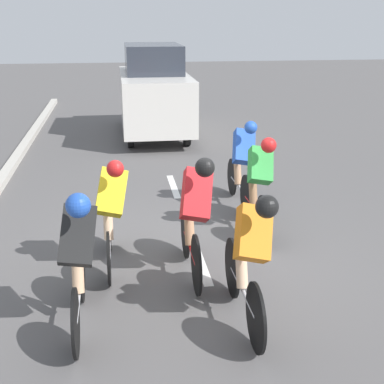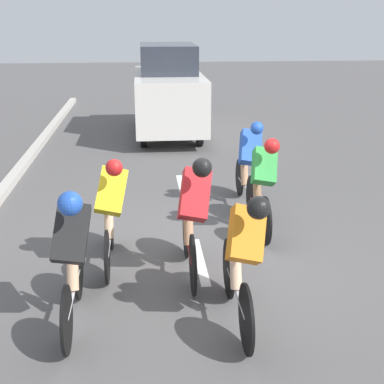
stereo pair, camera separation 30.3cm
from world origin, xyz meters
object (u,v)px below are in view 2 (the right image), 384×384
object	(u,v)px
cyclist_green	(262,183)
cyclist_black	(72,253)
cyclist_orange	(243,256)
cyclist_blue	(249,162)
cyclist_yellow	(111,209)
cyclist_red	(193,214)
support_car	(168,91)

from	to	relation	value
cyclist_green	cyclist_black	bearing A→B (deg)	43.47
cyclist_orange	cyclist_blue	bearing A→B (deg)	-101.94
cyclist_yellow	cyclist_black	xyz separation A→B (m)	(0.31, 1.35, 0.05)
cyclist_red	cyclist_orange	bearing A→B (deg)	109.17
cyclist_red	cyclist_blue	world-z (taller)	cyclist_red
cyclist_yellow	cyclist_black	size ratio (longest dim) A/B	0.96
cyclist_blue	cyclist_orange	bearing A→B (deg)	78.06
support_car	cyclist_black	bearing A→B (deg)	81.15
cyclist_red	cyclist_blue	bearing A→B (deg)	-115.36
cyclist_black	cyclist_blue	size ratio (longest dim) A/B	1.01
cyclist_green	cyclist_red	bearing A→B (deg)	49.31
cyclist_red	cyclist_yellow	size ratio (longest dim) A/B	1.03
cyclist_blue	cyclist_red	bearing A→B (deg)	64.64
cyclist_orange	cyclist_blue	size ratio (longest dim) A/B	1.03
cyclist_yellow	cyclist_orange	size ratio (longest dim) A/B	0.94
cyclist_blue	cyclist_yellow	bearing A→B (deg)	43.77
cyclist_red	cyclist_blue	distance (m)	2.66
cyclist_red	cyclist_green	bearing A→B (deg)	-130.69
cyclist_yellow	support_car	distance (m)	7.85
cyclist_red	support_car	xyz separation A→B (m)	(-0.13, -8.13, 0.33)
support_car	cyclist_orange	bearing A→B (deg)	91.64
cyclist_black	cyclist_orange	bearing A→B (deg)	175.20
cyclist_orange	cyclist_green	size ratio (longest dim) A/B	1.03
cyclist_orange	cyclist_black	size ratio (longest dim) A/B	1.02
cyclist_orange	support_car	distance (m)	9.27
cyclist_orange	cyclist_black	bearing A→B (deg)	-4.80
cyclist_blue	cyclist_black	bearing A→B (deg)	54.33
cyclist_yellow	support_car	bearing A→B (deg)	-98.14
cyclist_red	cyclist_green	xyz separation A→B (m)	(-1.12, -1.30, -0.05)
cyclist_black	support_car	distance (m)	9.23
cyclist_red	cyclist_black	xyz separation A→B (m)	(1.29, 0.98, 0.00)
cyclist_blue	support_car	world-z (taller)	support_car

